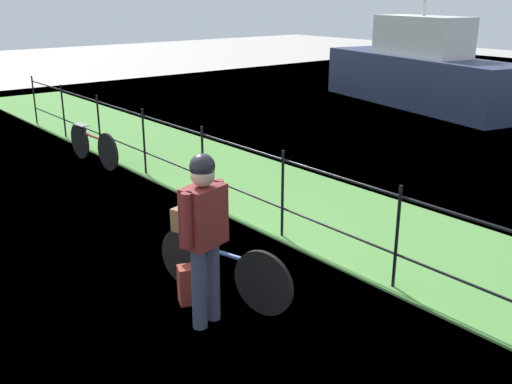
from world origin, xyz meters
name	(u,v)px	position (x,y,z in m)	size (l,w,h in m)	color
ground_plane	(139,285)	(0.00, 0.00, 0.00)	(60.00, 60.00, 0.00)	#B2ADA3
grass_strip	(340,217)	(0.00, 3.16, 0.01)	(27.00, 2.40, 0.03)	#569342
iron_fence	(283,188)	(0.00, 2.07, 0.68)	(18.04, 0.04, 1.17)	black
bicycle_main	(222,268)	(0.82, 0.52, 0.35)	(1.62, 0.50, 0.67)	black
wooden_crate	(193,220)	(0.47, 0.42, 0.79)	(0.39, 0.27, 0.24)	brown
terrier_dog	(195,203)	(0.50, 0.43, 0.99)	(0.32, 0.21, 0.18)	tan
cyclist_person	(204,226)	(1.11, 0.13, 1.00)	(0.36, 0.52, 1.68)	#383D51
backpack_on_paving	(192,284)	(0.68, 0.25, 0.20)	(0.28, 0.18, 0.40)	maroon
bicycle_parked	(93,145)	(-4.84, 1.67, 0.36)	(1.78, 0.18, 0.68)	black
moored_boat_mid	(419,72)	(-4.80, 11.40, 0.93)	(6.81, 3.04, 4.05)	#2D3856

